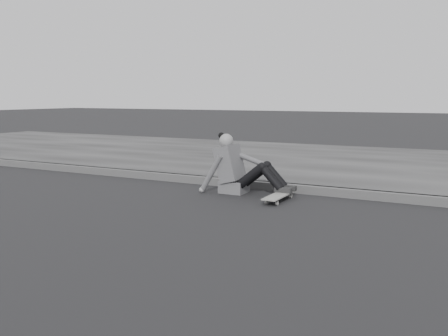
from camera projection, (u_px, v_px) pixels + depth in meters
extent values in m
plane|color=black|center=(176.00, 231.00, 5.25)|extent=(80.00, 80.00, 0.00)
cube|color=#474747|center=(269.00, 186.00, 7.51)|extent=(24.00, 0.16, 0.12)
cube|color=#333333|center=(326.00, 162.00, 10.16)|extent=(24.00, 6.00, 0.12)
cylinder|color=gray|center=(266.00, 202.00, 6.53)|extent=(0.03, 0.05, 0.05)
cylinder|color=gray|center=(277.00, 203.00, 6.47)|extent=(0.03, 0.05, 0.05)
cylinder|color=gray|center=(281.00, 195.00, 6.99)|extent=(0.03, 0.05, 0.05)
cylinder|color=gray|center=(291.00, 196.00, 6.92)|extent=(0.03, 0.05, 0.05)
cube|color=#303033|center=(272.00, 200.00, 6.50)|extent=(0.16, 0.04, 0.03)
cube|color=#303033|center=(286.00, 194.00, 6.95)|extent=(0.16, 0.04, 0.03)
cube|color=gray|center=(279.00, 195.00, 6.72)|extent=(0.20, 0.78, 0.02)
cube|color=#515154|center=(234.00, 186.00, 7.30)|extent=(0.36, 0.34, 0.18)
cube|color=#515154|center=(230.00, 163.00, 7.29)|extent=(0.37, 0.40, 0.57)
cube|color=#515154|center=(222.00, 155.00, 7.33)|extent=(0.14, 0.30, 0.20)
cylinder|color=gray|center=(227.00, 147.00, 7.28)|extent=(0.09, 0.09, 0.08)
sphere|color=gray|center=(226.00, 141.00, 7.27)|extent=(0.20, 0.20, 0.20)
sphere|color=black|center=(221.00, 135.00, 7.32)|extent=(0.09, 0.09, 0.09)
cylinder|color=black|center=(251.00, 176.00, 7.05)|extent=(0.43, 0.13, 0.39)
cylinder|color=black|center=(256.00, 174.00, 7.21)|extent=(0.43, 0.13, 0.39)
cylinder|color=black|center=(271.00, 178.00, 6.92)|extent=(0.35, 0.11, 0.36)
cylinder|color=black|center=(276.00, 176.00, 7.08)|extent=(0.35, 0.11, 0.36)
sphere|color=black|center=(262.00, 167.00, 6.96)|extent=(0.13, 0.13, 0.13)
sphere|color=black|center=(267.00, 166.00, 7.12)|extent=(0.13, 0.13, 0.13)
cube|color=#272727|center=(283.00, 190.00, 6.86)|extent=(0.24, 0.08, 0.07)
cube|color=#272727|center=(288.00, 188.00, 7.01)|extent=(0.24, 0.08, 0.07)
cylinder|color=#515154|center=(211.00, 174.00, 7.21)|extent=(0.38, 0.08, 0.58)
sphere|color=gray|center=(202.00, 190.00, 7.31)|extent=(0.08, 0.08, 0.08)
cylinder|color=#515154|center=(249.00, 159.00, 7.31)|extent=(0.48, 0.08, 0.21)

